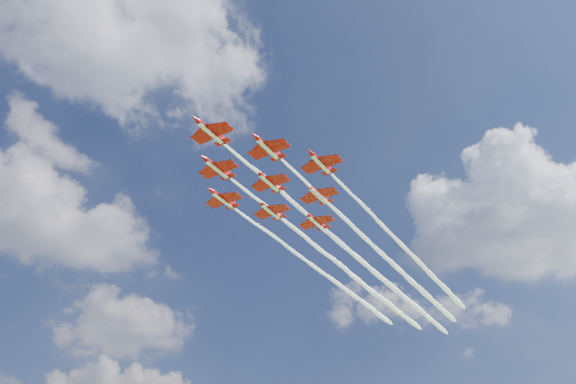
# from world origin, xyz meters

# --- Properties ---
(jet_lead) EXTENTS (89.46, 58.99, 2.67)m
(jet_lead) POSITION_xyz_m (25.47, 13.73, 79.97)
(jet_lead) COLOR #B00E09
(jet_row2_port) EXTENTS (89.46, 58.99, 2.67)m
(jet_row2_port) POSITION_xyz_m (38.27, 13.78, 79.97)
(jet_row2_port) COLOR #B00E09
(jet_row2_starb) EXTENTS (89.46, 58.99, 2.67)m
(jet_row2_starb) POSITION_xyz_m (30.82, 25.36, 79.97)
(jet_row2_starb) COLOR #B00E09
(jet_row3_port) EXTENTS (89.46, 58.99, 2.67)m
(jet_row3_port) POSITION_xyz_m (51.07, 13.82, 79.97)
(jet_row3_port) COLOR #B00E09
(jet_row3_centre) EXTENTS (89.46, 58.99, 2.67)m
(jet_row3_centre) POSITION_xyz_m (43.62, 25.40, 79.97)
(jet_row3_centre) COLOR #B00E09
(jet_row3_starb) EXTENTS (89.46, 58.99, 2.67)m
(jet_row3_starb) POSITION_xyz_m (36.17, 36.99, 79.97)
(jet_row3_starb) COLOR #B00E09
(jet_row4_port) EXTENTS (89.46, 58.99, 2.67)m
(jet_row4_port) POSITION_xyz_m (56.42, 25.45, 79.97)
(jet_row4_port) COLOR #B00E09
(jet_row4_starb) EXTENTS (89.46, 58.99, 2.67)m
(jet_row4_starb) POSITION_xyz_m (48.97, 37.03, 79.97)
(jet_row4_starb) COLOR #B00E09
(jet_tail) EXTENTS (89.46, 58.99, 2.67)m
(jet_tail) POSITION_xyz_m (61.77, 37.08, 79.97)
(jet_tail) COLOR #B00E09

